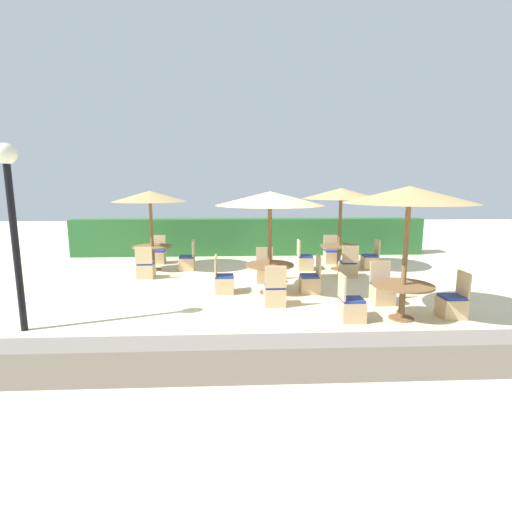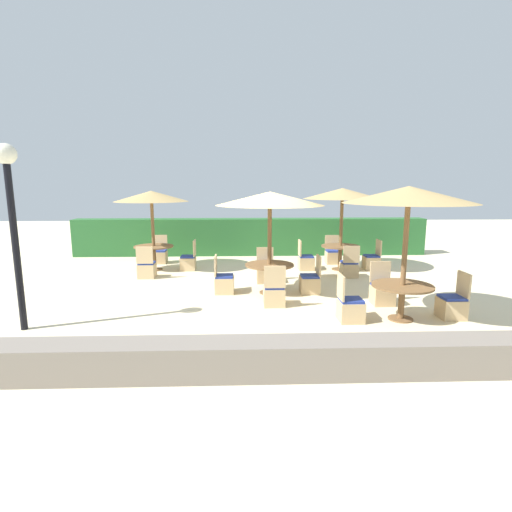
{
  "view_description": "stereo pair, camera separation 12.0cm",
  "coord_description": "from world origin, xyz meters",
  "px_view_note": "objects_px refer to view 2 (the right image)",
  "views": [
    {
      "loc": [
        -0.47,
        -8.96,
        2.64
      ],
      "look_at": [
        0.0,
        0.6,
        0.9
      ],
      "focal_mm": 28.0,
      "sensor_mm": 36.0,
      "label": 1
    },
    {
      "loc": [
        -0.35,
        -8.97,
        2.64
      ],
      "look_at": [
        0.0,
        0.6,
        0.9
      ],
      "focal_mm": 28.0,
      "sensor_mm": 36.0,
      "label": 2
    }
  ],
  "objects_px": {
    "parasol_center": "(270,199)",
    "patio_chair_center_south": "(274,294)",
    "patio_chair_front_right_west": "(350,308)",
    "parasol_back_right": "(342,194)",
    "patio_chair_back_right_south": "(349,268)",
    "patio_chair_back_left_east": "(189,262)",
    "patio_chair_front_right_east": "(452,305)",
    "parasol_back_left": "(151,197)",
    "patio_chair_back_left_north": "(160,255)",
    "patio_chair_center_west": "(224,282)",
    "patio_chair_back_left_south": "(147,269)",
    "patio_chair_center_north": "(265,273)",
    "parasol_front_right": "(409,195)",
    "lamp_post": "(11,201)",
    "patio_chair_back_right_west": "(306,261)",
    "round_table_front_right": "(402,291)",
    "patio_chair_back_right_north": "(333,256)",
    "patio_chair_front_right_north": "(382,292)",
    "patio_chair_center_east": "(310,282)",
    "round_table_back_left": "(154,250)",
    "round_table_back_right": "(340,250)",
    "round_table_center": "(269,270)",
    "patio_chair_back_right_east": "(372,261)"
  },
  "relations": [
    {
      "from": "patio_chair_center_south",
      "to": "patio_chair_back_right_west",
      "type": "bearing_deg",
      "value": 70.72
    },
    {
      "from": "parasol_center",
      "to": "patio_chair_front_right_east",
      "type": "bearing_deg",
      "value": -29.42
    },
    {
      "from": "parasol_back_left",
      "to": "round_table_back_right",
      "type": "xyz_separation_m",
      "value": [
        5.76,
        -0.17,
        -1.64
      ]
    },
    {
      "from": "patio_chair_back_left_north",
      "to": "patio_chair_center_south",
      "type": "height_order",
      "value": "same"
    },
    {
      "from": "patio_chair_back_left_north",
      "to": "patio_chair_back_right_west",
      "type": "height_order",
      "value": "same"
    },
    {
      "from": "parasol_back_left",
      "to": "round_table_back_right",
      "type": "bearing_deg",
      "value": -1.71
    },
    {
      "from": "patio_chair_back_right_west",
      "to": "patio_chair_center_west",
      "type": "relative_size",
      "value": 1.0
    },
    {
      "from": "patio_chair_center_north",
      "to": "patio_chair_back_right_north",
      "type": "bearing_deg",
      "value": -133.82
    },
    {
      "from": "parasol_back_right",
      "to": "parasol_front_right",
      "type": "distance_m",
      "value": 4.64
    },
    {
      "from": "patio_chair_back_right_east",
      "to": "patio_chair_back_left_north",
      "type": "bearing_deg",
      "value": 79.68
    },
    {
      "from": "lamp_post",
      "to": "patio_chair_front_right_north",
      "type": "height_order",
      "value": "lamp_post"
    },
    {
      "from": "parasol_center",
      "to": "patio_chair_center_south",
      "type": "xyz_separation_m",
      "value": [
        0.03,
        -1.02,
        -2.02
      ]
    },
    {
      "from": "parasol_back_left",
      "to": "round_table_back_left",
      "type": "bearing_deg",
      "value": -45.0
    },
    {
      "from": "patio_chair_center_south",
      "to": "patio_chair_back_left_east",
      "type": "bearing_deg",
      "value": 121.99
    },
    {
      "from": "patio_chair_center_north",
      "to": "patio_chair_front_right_west",
      "type": "relative_size",
      "value": 1.0
    },
    {
      "from": "patio_chair_back_left_south",
      "to": "patio_chair_center_north",
      "type": "relative_size",
      "value": 1.0
    },
    {
      "from": "patio_chair_back_right_north",
      "to": "patio_chair_front_right_west",
      "type": "relative_size",
      "value": 1.0
    },
    {
      "from": "parasol_center",
      "to": "patio_chair_back_left_south",
      "type": "bearing_deg",
      "value": 152.87
    },
    {
      "from": "parasol_back_left",
      "to": "patio_chair_front_right_east",
      "type": "distance_m",
      "value": 8.6
    },
    {
      "from": "patio_chair_center_west",
      "to": "round_table_front_right",
      "type": "height_order",
      "value": "patio_chair_center_west"
    },
    {
      "from": "round_table_front_right",
      "to": "parasol_back_right",
      "type": "bearing_deg",
      "value": 90.93
    },
    {
      "from": "patio_chair_center_south",
      "to": "patio_chair_front_right_north",
      "type": "xyz_separation_m",
      "value": [
        2.41,
        0.04,
        0.0
      ]
    },
    {
      "from": "parasol_back_left",
      "to": "round_table_back_left",
      "type": "height_order",
      "value": "parasol_back_left"
    },
    {
      "from": "patio_chair_back_right_south",
      "to": "patio_chair_back_left_north",
      "type": "bearing_deg",
      "value": 158.91
    },
    {
      "from": "round_table_center",
      "to": "patio_chair_center_east",
      "type": "height_order",
      "value": "patio_chair_center_east"
    },
    {
      "from": "round_table_back_right",
      "to": "patio_chair_back_right_west",
      "type": "distance_m",
      "value": 1.12
    },
    {
      "from": "round_table_back_left",
      "to": "patio_chair_center_west",
      "type": "relative_size",
      "value": 1.28
    },
    {
      "from": "patio_chair_back_right_west",
      "to": "patio_chair_center_east",
      "type": "height_order",
      "value": "same"
    },
    {
      "from": "round_table_back_right",
      "to": "patio_chair_center_south",
      "type": "bearing_deg",
      "value": -122.81
    },
    {
      "from": "patio_chair_center_west",
      "to": "lamp_post",
      "type": "bearing_deg",
      "value": -56.61
    },
    {
      "from": "lamp_post",
      "to": "parasol_front_right",
      "type": "height_order",
      "value": "lamp_post"
    },
    {
      "from": "parasol_back_left",
      "to": "patio_chair_back_right_south",
      "type": "height_order",
      "value": "parasol_back_left"
    },
    {
      "from": "patio_chair_center_west",
      "to": "patio_chair_front_right_west",
      "type": "bearing_deg",
      "value": 50.08
    },
    {
      "from": "patio_chair_center_west",
      "to": "parasol_front_right",
      "type": "distance_m",
      "value": 4.66
    },
    {
      "from": "parasol_center",
      "to": "patio_chair_center_south",
      "type": "height_order",
      "value": "parasol_center"
    },
    {
      "from": "parasol_back_left",
      "to": "patio_chair_back_right_south",
      "type": "xyz_separation_m",
      "value": [
        5.78,
        -1.17,
        -1.99
      ]
    },
    {
      "from": "parasol_back_right",
      "to": "parasol_front_right",
      "type": "bearing_deg",
      "value": -89.07
    },
    {
      "from": "parasol_center",
      "to": "patio_chair_front_right_west",
      "type": "height_order",
      "value": "parasol_center"
    },
    {
      "from": "patio_chair_back_left_north",
      "to": "parasol_back_left",
      "type": "bearing_deg",
      "value": 92.45
    },
    {
      "from": "round_table_back_right",
      "to": "patio_chair_back_right_south",
      "type": "relative_size",
      "value": 1.25
    },
    {
      "from": "patio_chair_center_west",
      "to": "patio_chair_front_right_north",
      "type": "relative_size",
      "value": 1.0
    },
    {
      "from": "parasol_back_right",
      "to": "patio_chair_back_right_west",
      "type": "distance_m",
      "value": 2.33
    },
    {
      "from": "patio_chair_front_right_east",
      "to": "parasol_back_left",
      "type": "bearing_deg",
      "value": 55.32
    },
    {
      "from": "parasol_back_right",
      "to": "round_table_front_right",
      "type": "height_order",
      "value": "parasol_back_right"
    },
    {
      "from": "parasol_back_right",
      "to": "patio_chair_back_right_north",
      "type": "xyz_separation_m",
      "value": [
        -0.0,
        0.99,
        -2.07
      ]
    },
    {
      "from": "parasol_back_left",
      "to": "patio_chair_back_right_west",
      "type": "distance_m",
      "value": 5.1
    },
    {
      "from": "parasol_back_right",
      "to": "patio_chair_back_right_south",
      "type": "bearing_deg",
      "value": -88.76
    },
    {
      "from": "lamp_post",
      "to": "parasol_back_left",
      "type": "bearing_deg",
      "value": 75.66
    },
    {
      "from": "round_table_back_left",
      "to": "patio_chair_back_right_east",
      "type": "xyz_separation_m",
      "value": [
        6.77,
        -0.16,
        -0.35
      ]
    },
    {
      "from": "patio_chair_back_right_west",
      "to": "patio_chair_back_left_south",
      "type": "bearing_deg",
      "value": -79.01
    }
  ]
}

